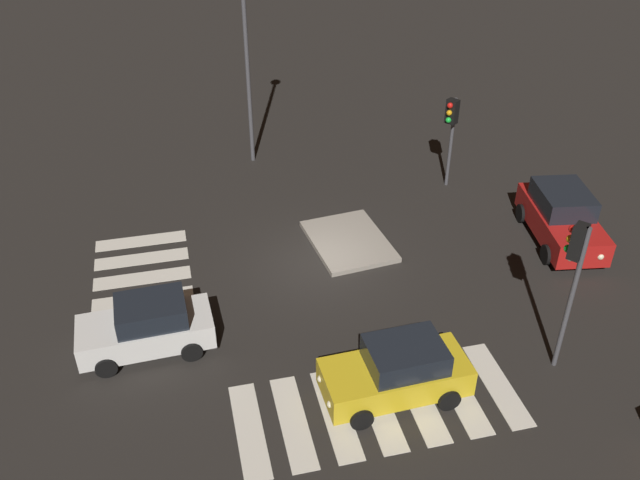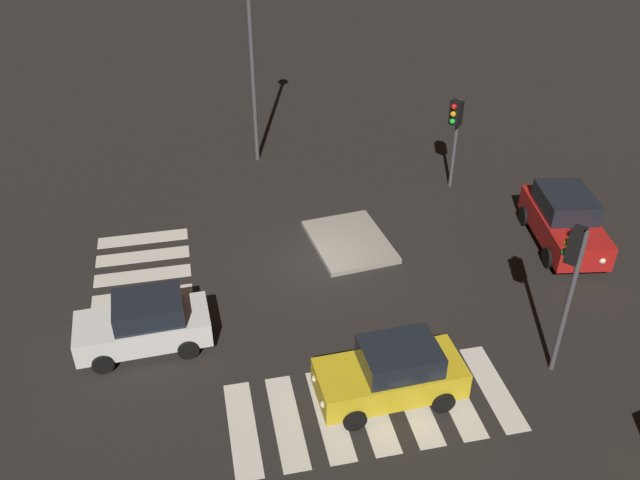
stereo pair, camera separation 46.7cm
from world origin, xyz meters
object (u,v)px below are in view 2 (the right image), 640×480
car_red (564,220)px  car_white (144,324)px  car_yellow (392,373)px  traffic_island (349,242)px  traffic_light_west (455,123)px  street_lamp (250,26)px  traffic_light_north (572,267)px

car_red → car_white: (2.45, -14.58, -0.12)m
car_red → car_yellow: 10.04m
traffic_island → traffic_light_west: size_ratio=0.98×
traffic_island → car_white: car_white is taller
car_yellow → traffic_light_west: size_ratio=1.06×
car_white → car_yellow: car_yellow is taller
car_yellow → car_white: bearing=-30.1°
car_yellow → street_lamp: bearing=-85.7°
car_red → traffic_island: bearing=-92.2°
car_red → street_lamp: size_ratio=0.53×
car_red → car_yellow: car_red is taller
car_yellow → street_lamp: (-14.68, -1.65, 5.00)m
car_white → traffic_light_west: 14.18m
car_white → car_yellow: (3.40, 6.42, 0.02)m
car_red → traffic_light_north: bearing=-22.3°
traffic_island → traffic_light_west: (-3.17, 4.96, 2.78)m
traffic_island → traffic_light_north: traffic_light_north is taller
car_yellow → car_red: bearing=-146.5°
traffic_island → car_white: (3.95, -7.12, 0.74)m
traffic_island → car_red: (1.50, 7.46, 0.86)m
car_yellow → traffic_light_north: (-0.15, 4.68, 2.67)m
car_red → car_white: 14.78m
car_white → street_lamp: bearing=-115.3°
car_white → traffic_light_west: size_ratio=1.04×
traffic_island → car_red: bearing=78.6°
traffic_island → car_white: size_ratio=0.94×
traffic_island → street_lamp: bearing=-162.2°
car_yellow → traffic_light_west: 12.12m
traffic_island → traffic_light_north: size_ratio=0.80×
traffic_light_north → street_lamp: 16.02m
traffic_island → traffic_light_north: 8.91m
traffic_island → traffic_light_north: bearing=28.9°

